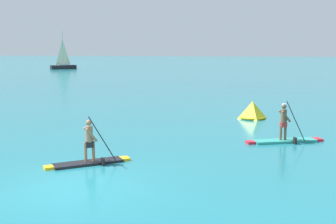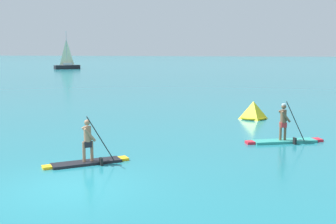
# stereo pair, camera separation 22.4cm
# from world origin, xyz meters

# --- Properties ---
(ground) EXTENTS (440.00, 440.00, 0.00)m
(ground) POSITION_xyz_m (0.00, 0.00, 0.00)
(ground) COLOR #1E727F
(paddleboarder_mid_center) EXTENTS (2.70, 2.17, 1.83)m
(paddleboarder_mid_center) POSITION_xyz_m (-0.51, 2.56, 0.35)
(paddleboarder_mid_center) COLOR black
(paddleboarder_mid_center) RESTS_ON ground
(paddleboarder_far_right) EXTENTS (3.41, 1.70, 1.90)m
(paddleboarder_far_right) POSITION_xyz_m (6.59, 7.56, 0.32)
(paddleboarder_far_right) COLOR teal
(paddleboarder_far_right) RESTS_ON ground
(race_marker_buoy) EXTENTS (1.59, 1.59, 1.03)m
(race_marker_buoy) POSITION_xyz_m (5.25, 13.85, 0.45)
(race_marker_buoy) COLOR yellow
(race_marker_buoy) RESTS_ON ground
(sailboat_left_horizon) EXTENTS (4.76, 4.37, 7.50)m
(sailboat_left_horizon) POSITION_xyz_m (-31.41, 69.54, 0.87)
(sailboat_left_horizon) COLOR black
(sailboat_left_horizon) RESTS_ON ground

